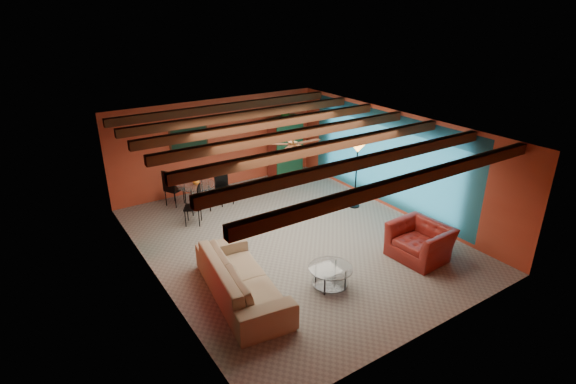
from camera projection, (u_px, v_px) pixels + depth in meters
room at (290, 143)px, 9.84m from camera, size 6.52×8.01×2.71m
sofa at (242, 278)px, 8.44m from camera, size 1.44×2.87×0.80m
armchair at (420, 242)px, 9.75m from camera, size 1.12×1.27×0.78m
coffee_table at (330, 277)px, 8.79m from camera, size 1.05×1.05×0.45m
dining_table at (197, 192)px, 11.95m from camera, size 2.05×2.05×1.05m
armoire at (285, 148)px, 14.27m from camera, size 1.12×0.67×1.86m
floor_lamp at (356, 176)px, 12.02m from camera, size 0.46×0.46×1.81m
ceiling_fan at (293, 144)px, 9.75m from camera, size 1.50×1.50×0.44m
painting at (189, 139)px, 12.62m from camera, size 1.05×0.03×0.65m
potted_plant at (285, 112)px, 13.81m from camera, size 0.47×0.42×0.47m
vase at (195, 171)px, 11.71m from camera, size 0.22×0.22×0.19m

